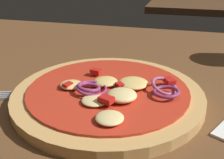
% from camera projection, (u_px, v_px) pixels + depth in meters
% --- Properties ---
extents(dining_table, '(1.14, 0.88, 0.03)m').
position_uv_depth(dining_table, '(134.00, 119.00, 0.34)').
color(dining_table, brown).
rests_on(dining_table, ground).
extents(pizza, '(0.25, 0.25, 0.03)m').
position_uv_depth(pizza, '(109.00, 93.00, 0.35)').
color(pizza, tan).
rests_on(pizza, dining_table).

